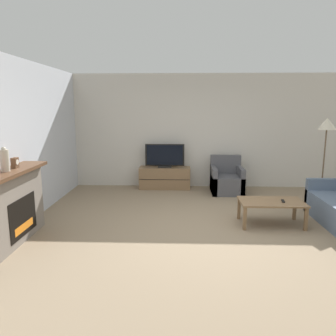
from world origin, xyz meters
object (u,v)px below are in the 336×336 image
object	(u,v)px
mantel_clock	(15,163)
tv_stand	(165,178)
tv	(165,157)
floor_lamp	(327,130)
armchair	(227,181)
fireplace	(12,206)
coffee_table	(271,204)
remote	(283,201)
mantel_vase_centre_left	(5,160)

from	to	relation	value
mantel_clock	tv_stand	size ratio (longest dim) A/B	0.12
tv	floor_lamp	world-z (taller)	floor_lamp
tv_stand	armchair	world-z (taller)	armchair
mantel_clock	armchair	size ratio (longest dim) A/B	0.18
fireplace	coffee_table	size ratio (longest dim) A/B	1.47
tv_stand	floor_lamp	world-z (taller)	floor_lamp
tv	remote	xyz separation A→B (m)	(2.05, -2.42, -0.35)
coffee_table	remote	distance (m)	0.19
mantel_vase_centre_left	tv	distance (m)	3.94
fireplace	mantel_vase_centre_left	xyz separation A→B (m)	(0.02, -0.11, 0.68)
armchair	tv	bearing A→B (deg)	167.34
fireplace	tv	world-z (taller)	tv
tv	fireplace	bearing A→B (deg)	-122.11
fireplace	tv_stand	world-z (taller)	fireplace
tv_stand	remote	bearing A→B (deg)	-49.72
mantel_vase_centre_left	tv	world-z (taller)	mantel_vase_centre_left
tv	mantel_clock	bearing A→B (deg)	-123.14
fireplace	mantel_clock	bearing A→B (deg)	83.48
mantel_vase_centre_left	tv_stand	bearing A→B (deg)	59.00
mantel_clock	remote	distance (m)	4.18
armchair	coffee_table	xyz separation A→B (m)	(0.45, -2.07, 0.08)
tv_stand	remote	size ratio (longest dim) A/B	7.81
mantel_vase_centre_left	remote	size ratio (longest dim) A/B	2.21
mantel_clock	floor_lamp	distance (m)	5.55
coffee_table	floor_lamp	bearing A→B (deg)	42.31
mantel_vase_centre_left	coffee_table	world-z (taller)	mantel_vase_centre_left
tv_stand	floor_lamp	distance (m)	3.62
tv	remote	distance (m)	3.19
remote	coffee_table	bearing A→B (deg)	179.15
mantel_clock	coffee_table	size ratio (longest dim) A/B	0.14
fireplace	coffee_table	bearing A→B (deg)	12.30
fireplace	mantel_vase_centre_left	distance (m)	0.69
mantel_vase_centre_left	floor_lamp	world-z (taller)	floor_lamp
mantel_vase_centre_left	remote	xyz separation A→B (m)	(4.07, 0.94, -0.81)
tv_stand	armchair	bearing A→B (deg)	-12.75
fireplace	mantel_clock	world-z (taller)	mantel_clock
coffee_table	tv_stand	bearing A→B (deg)	128.08
tv	coffee_table	world-z (taller)	tv
tv_stand	mantel_vase_centre_left	bearing A→B (deg)	-121.00
fireplace	tv_stand	size ratio (longest dim) A/B	1.27
fireplace	mantel_vase_centre_left	bearing A→B (deg)	-81.71
mantel_vase_centre_left	armchair	bearing A→B (deg)	41.38
floor_lamp	armchair	bearing A→B (deg)	153.64
fireplace	remote	xyz separation A→B (m)	(4.08, 0.82, -0.13)
tv	mantel_vase_centre_left	bearing A→B (deg)	-121.01
armchair	remote	size ratio (longest dim) A/B	5.33
fireplace	armchair	distance (m)	4.53
tv	remote	bearing A→B (deg)	-49.69
mantel_clock	tv	world-z (taller)	mantel_clock
fireplace	tv	bearing A→B (deg)	57.89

